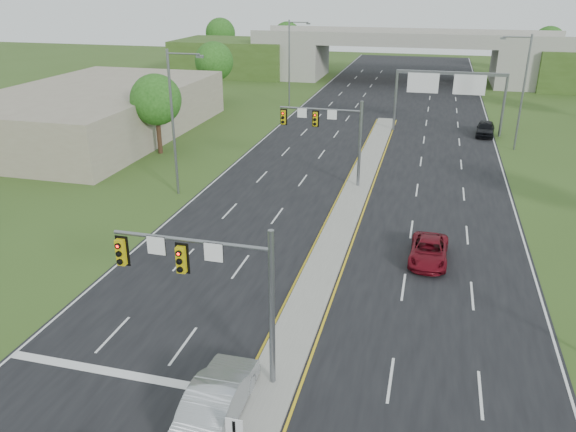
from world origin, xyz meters
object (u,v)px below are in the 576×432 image
(car_far_a, at_px, (429,251))
(car_far_c, at_px, (485,128))
(signal_mast_near, at_px, (215,278))
(signal_mast_far, at_px, (332,129))
(car_silver, at_px, (218,397))
(overpass, at_px, (405,59))
(sign_gantry, at_px, (449,85))

(car_far_a, relative_size, car_far_c, 1.03)
(signal_mast_near, xyz_separation_m, car_far_a, (8.16, 13.10, -4.05))
(signal_mast_far, xyz_separation_m, car_silver, (0.76, -27.18, -3.85))
(signal_mast_far, xyz_separation_m, overpass, (2.26, 55.07, -1.17))
(sign_gantry, bearing_deg, signal_mast_near, -101.25)
(car_silver, bearing_deg, car_far_a, -116.75)
(signal_mast_near, bearing_deg, car_silver, -70.73)
(signal_mast_far, relative_size, overpass, 0.09)
(signal_mast_far, relative_size, car_far_c, 1.54)
(overpass, xyz_separation_m, car_silver, (-1.50, -82.26, -2.68))
(sign_gantry, distance_m, car_far_c, 6.20)
(signal_mast_near, distance_m, sign_gantry, 45.88)
(signal_mast_far, relative_size, sign_gantry, 0.60)
(signal_mast_near, distance_m, signal_mast_far, 25.00)
(signal_mast_near, distance_m, car_silver, 4.49)
(car_far_c, bearing_deg, sign_gantry, -173.55)
(car_far_a, bearing_deg, overpass, 96.55)
(signal_mast_near, distance_m, car_far_c, 47.14)
(overpass, relative_size, car_silver, 15.36)
(overpass, height_order, car_far_c, overpass)
(car_far_c, bearing_deg, overpass, 112.92)
(signal_mast_near, bearing_deg, signal_mast_far, 90.00)
(overpass, xyz_separation_m, car_far_c, (11.00, -35.01, -2.76))
(overpass, bearing_deg, signal_mast_far, -92.35)
(signal_mast_near, bearing_deg, car_far_c, 73.60)
(overpass, bearing_deg, signal_mast_near, -91.62)
(overpass, relative_size, car_far_c, 17.59)
(overpass, height_order, car_silver, overpass)
(signal_mast_far, xyz_separation_m, car_far_a, (8.16, -11.90, -4.05))
(signal_mast_near, relative_size, car_far_a, 1.49)
(signal_mast_near, height_order, overpass, overpass)
(car_far_a, bearing_deg, car_far_c, 82.45)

